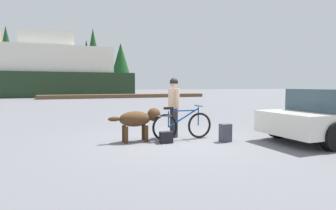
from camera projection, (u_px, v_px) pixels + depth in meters
name	position (u px, v px, depth m)	size (l,w,h in m)	color
ground_plane	(175.00, 140.00, 7.35)	(160.00, 160.00, 0.00)	slate
bicycle	(182.00, 125.00, 7.47)	(1.72, 0.44, 0.91)	black
person_cyclist	(174.00, 102.00, 7.81)	(0.32, 0.53, 1.65)	#333338
dog	(138.00, 119.00, 7.19)	(1.38, 0.46, 0.85)	#472D19
backpack	(225.00, 133.00, 7.18)	(0.28, 0.20, 0.46)	#3F3F4C
handbag_pannier	(166.00, 137.00, 7.01)	(0.32, 0.18, 0.29)	black
dock_pier	(126.00, 96.00, 32.40)	(18.94, 2.08, 0.40)	brown
ferry_boat	(27.00, 72.00, 34.38)	(25.64, 7.45, 8.60)	#1E331E
sailboat_moored	(24.00, 92.00, 38.94)	(6.11, 1.71, 7.57)	navy
pine_tree_far_left	(6.00, 51.00, 47.60)	(3.36, 3.36, 11.53)	#4C331E
pine_tree_center	(93.00, 53.00, 55.99)	(3.78, 3.78, 12.75)	#4C331E
pine_tree_far_right	(121.00, 61.00, 57.73)	(4.32, 4.32, 10.11)	#4C331E
pine_tree_mid_back	(87.00, 60.00, 58.62)	(3.09, 3.09, 10.87)	#4C331E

